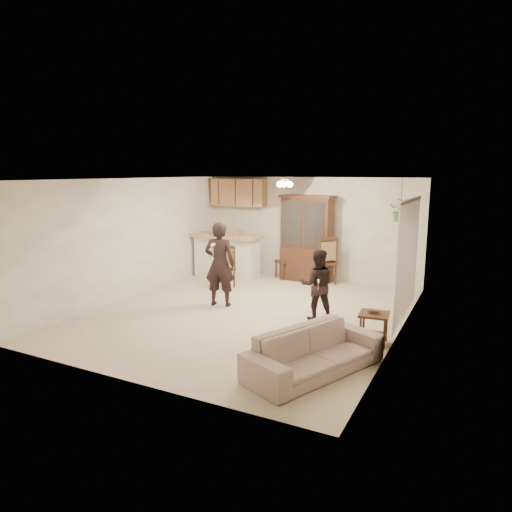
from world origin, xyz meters
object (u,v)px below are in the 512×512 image
at_px(sofa, 315,346).
at_px(chair_hutch_right, 324,270).
at_px(chair_bar, 223,276).
at_px(adult, 220,261).
at_px(child, 318,283).
at_px(side_table, 374,328).
at_px(china_hutch, 307,239).
at_px(chair_hutch_left, 286,268).

relative_size(sofa, chair_hutch_right, 1.64).
bearing_deg(chair_bar, adult, -41.92).
distance_m(child, side_table, 1.44).
bearing_deg(child, chair_bar, -45.74).
distance_m(chair_bar, chair_hutch_right, 2.41).
relative_size(adult, china_hutch, 0.87).
distance_m(child, chair_bar, 2.99).
distance_m(sofa, side_table, 1.48).
relative_size(child, china_hutch, 0.65).
distance_m(adult, child, 2.03).
distance_m(side_table, chair_hutch_right, 3.89).
bearing_deg(side_table, child, 148.75).
bearing_deg(sofa, china_hutch, 45.46).
xyz_separation_m(chair_bar, chair_hutch_left, (0.92, 1.49, 0.00)).
bearing_deg(chair_hutch_left, chair_bar, -82.41).
height_order(china_hutch, chair_hutch_left, china_hutch).
relative_size(child, side_table, 2.49).
height_order(adult, child, adult).
distance_m(sofa, adult, 3.48).
height_order(sofa, china_hutch, china_hutch).
height_order(china_hutch, chair_hutch_right, china_hutch).
distance_m(adult, chair_hutch_left, 2.82).
xyz_separation_m(chair_bar, chair_hutch_right, (1.93, 1.43, 0.05)).
distance_m(sofa, chair_hutch_left, 5.44).
bearing_deg(sofa, side_table, 5.20).
distance_m(chair_bar, chair_hutch_left, 1.75).
bearing_deg(sofa, child, 42.07).
distance_m(sofa, child, 2.26).
relative_size(sofa, china_hutch, 0.90).
height_order(chair_bar, chair_hutch_right, chair_hutch_right).
bearing_deg(child, chair_hutch_left, -78.07).
bearing_deg(chair_hutch_right, adult, 22.88).
distance_m(sofa, chair_hutch_right, 5.00).
xyz_separation_m(child, chair_hutch_left, (-1.78, 2.71, -0.40)).
height_order(adult, china_hutch, china_hutch).
height_order(sofa, side_table, sofa).
height_order(child, chair_hutch_right, child).
xyz_separation_m(child, chair_hutch_right, (-0.76, 2.65, -0.35)).
distance_m(child, chair_hutch_left, 3.27).
bearing_deg(chair_hutch_left, china_hutch, 41.15).
distance_m(side_table, chair_hutch_left, 4.53).
bearing_deg(chair_hutch_right, china_hutch, -50.92).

